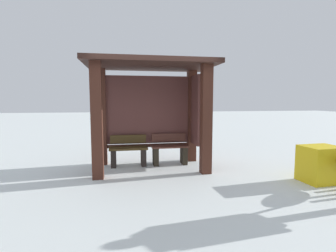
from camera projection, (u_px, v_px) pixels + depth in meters
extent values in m
plane|color=silver|center=(151.00, 168.00, 5.93)|extent=(60.00, 60.00, 0.00)
cube|color=#452319|center=(97.00, 121.00, 5.03)|extent=(0.22, 0.22, 2.36)
cube|color=#452319|center=(206.00, 120.00, 5.43)|extent=(0.22, 0.22, 2.36)
cube|color=#452319|center=(102.00, 117.00, 6.20)|extent=(0.22, 0.22, 2.36)
cube|color=#452319|center=(192.00, 116.00, 6.59)|extent=(0.22, 0.22, 2.36)
cube|color=#331E18|center=(150.00, 64.00, 5.69)|extent=(2.86, 1.76, 0.10)
cube|color=brown|center=(148.00, 110.00, 6.38)|extent=(2.07, 0.08, 1.70)
cube|color=#452319|center=(148.00, 145.00, 6.45)|extent=(2.07, 0.06, 0.08)
cube|color=brown|center=(196.00, 110.00, 6.20)|extent=(0.08, 0.65, 1.70)
cube|color=#453419|center=(129.00, 148.00, 6.09)|extent=(0.92, 0.36, 0.05)
cube|color=#453419|center=(128.00, 139.00, 6.22)|extent=(0.87, 0.04, 0.20)
cube|color=black|center=(143.00, 157.00, 6.17)|extent=(0.12, 0.30, 0.42)
cube|color=black|center=(114.00, 158.00, 6.05)|extent=(0.12, 0.30, 0.42)
cube|color=#573027|center=(170.00, 146.00, 6.26)|extent=(0.92, 0.40, 0.04)
cube|color=#573027|center=(169.00, 137.00, 6.42)|extent=(0.87, 0.04, 0.20)
cube|color=black|center=(184.00, 155.00, 6.35)|extent=(0.12, 0.34, 0.44)
cube|color=black|center=(156.00, 156.00, 6.22)|extent=(0.12, 0.34, 0.44)
cube|color=yellow|center=(320.00, 164.00, 4.92)|extent=(0.73, 0.60, 0.71)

